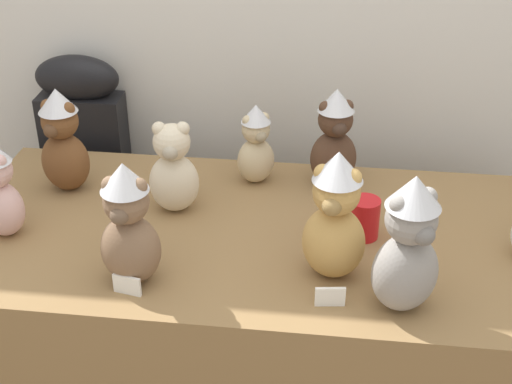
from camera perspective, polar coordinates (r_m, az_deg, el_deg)
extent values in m
cube|color=olive|center=(2.20, 0.00, -11.56)|extent=(1.64, 0.79, 0.78)
cube|color=black|center=(2.70, -12.49, -1.63)|extent=(0.28, 0.13, 0.92)
ellipsoid|color=black|center=(2.47, -13.83, 8.66)|extent=(0.28, 0.13, 0.15)
ellipsoid|color=tan|center=(1.76, 6.07, -3.91)|extent=(0.17, 0.15, 0.19)
sphere|color=tan|center=(1.68, 6.33, 0.00)|extent=(0.11, 0.11, 0.11)
sphere|color=tan|center=(1.67, 5.24, 1.49)|extent=(0.04, 0.04, 0.04)
sphere|color=tan|center=(1.66, 7.59, 1.13)|extent=(0.04, 0.04, 0.04)
sphere|color=olive|center=(1.65, 5.96, -1.10)|extent=(0.05, 0.05, 0.05)
cone|color=silver|center=(1.65, 6.46, 2.03)|extent=(0.12, 0.12, 0.07)
ellipsoid|color=#4C3323|center=(2.15, 6.06, 2.64)|extent=(0.16, 0.15, 0.17)
sphere|color=#4C3323|center=(2.09, 6.24, 5.65)|extent=(0.10, 0.10, 0.10)
sphere|color=#4C3323|center=(2.07, 5.46, 6.59)|extent=(0.04, 0.04, 0.04)
sphere|color=#4C3323|center=(2.09, 7.14, 6.68)|extent=(0.04, 0.04, 0.04)
sphere|color=#412E23|center=(2.06, 6.53, 4.93)|extent=(0.04, 0.04, 0.04)
cone|color=silver|center=(2.07, 6.33, 7.17)|extent=(0.11, 0.11, 0.07)
ellipsoid|color=#7F6047|center=(1.76, -9.74, -4.41)|extent=(0.15, 0.13, 0.18)
sphere|color=#7F6047|center=(1.69, -10.13, -0.72)|extent=(0.11, 0.11, 0.11)
sphere|color=#7F6047|center=(1.68, -11.32, 0.61)|extent=(0.04, 0.04, 0.04)
sphere|color=#7F6047|center=(1.65, -9.17, 0.41)|extent=(0.04, 0.04, 0.04)
sphere|color=brown|center=(1.65, -10.62, -1.80)|extent=(0.04, 0.04, 0.04)
cone|color=silver|center=(1.65, -10.32, 1.19)|extent=(0.11, 0.11, 0.07)
ellipsoid|color=beige|center=(2.02, -19.22, -1.24)|extent=(0.16, 0.15, 0.15)
sphere|color=beige|center=(1.93, -19.42, 2.29)|extent=(0.03, 0.03, 0.03)
ellipsoid|color=beige|center=(2.02, -6.41, 0.73)|extent=(0.15, 0.13, 0.17)
sphere|color=beige|center=(1.96, -6.62, 3.91)|extent=(0.10, 0.10, 0.10)
sphere|color=beige|center=(1.95, -7.61, 4.94)|extent=(0.04, 0.04, 0.04)
sphere|color=beige|center=(1.94, -5.76, 4.96)|extent=(0.04, 0.04, 0.04)
sphere|color=#ABA08A|center=(1.93, -6.73, 3.09)|extent=(0.04, 0.04, 0.04)
ellipsoid|color=gray|center=(1.68, 11.54, -6.18)|extent=(0.20, 0.19, 0.19)
sphere|color=gray|center=(1.60, 12.06, -2.09)|extent=(0.12, 0.12, 0.12)
sphere|color=gray|center=(1.56, 11.15, -0.98)|extent=(0.04, 0.04, 0.04)
sphere|color=gray|center=(1.60, 13.29, -0.45)|extent=(0.04, 0.04, 0.04)
sphere|color=slate|center=(1.57, 13.00, -3.28)|extent=(0.05, 0.05, 0.05)
cone|color=silver|center=(1.56, 12.32, 0.05)|extent=(0.12, 0.12, 0.07)
ellipsoid|color=brown|center=(2.18, -14.66, 2.31)|extent=(0.16, 0.15, 0.18)
sphere|color=brown|center=(2.13, -15.10, 5.39)|extent=(0.11, 0.11, 0.11)
sphere|color=brown|center=(2.13, -15.99, 6.49)|extent=(0.04, 0.04, 0.04)
sphere|color=brown|center=(2.09, -14.50, 6.30)|extent=(0.04, 0.04, 0.04)
sphere|color=brown|center=(2.10, -15.72, 4.65)|extent=(0.04, 0.04, 0.04)
cone|color=silver|center=(2.10, -15.33, 6.94)|extent=(0.11, 0.11, 0.07)
ellipsoid|color=#CCB78E|center=(2.16, -0.01, 2.48)|extent=(0.14, 0.14, 0.14)
sphere|color=#CCB78E|center=(2.11, -0.01, 4.93)|extent=(0.08, 0.08, 0.08)
sphere|color=#CCB78E|center=(2.09, -0.66, 5.61)|extent=(0.03, 0.03, 0.03)
sphere|color=#CCB78E|center=(2.11, 0.63, 5.84)|extent=(0.03, 0.03, 0.03)
sphere|color=#9D8E71|center=(2.09, 0.37, 4.37)|extent=(0.03, 0.03, 0.03)
cone|color=silver|center=(2.09, -0.01, 6.16)|extent=(0.09, 0.09, 0.05)
cylinder|color=red|center=(1.93, 8.47, -2.04)|extent=(0.08, 0.08, 0.11)
cube|color=white|center=(1.70, 5.82, -8.15)|extent=(0.07, 0.02, 0.05)
cube|color=white|center=(1.75, -10.06, -7.18)|extent=(0.07, 0.02, 0.05)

